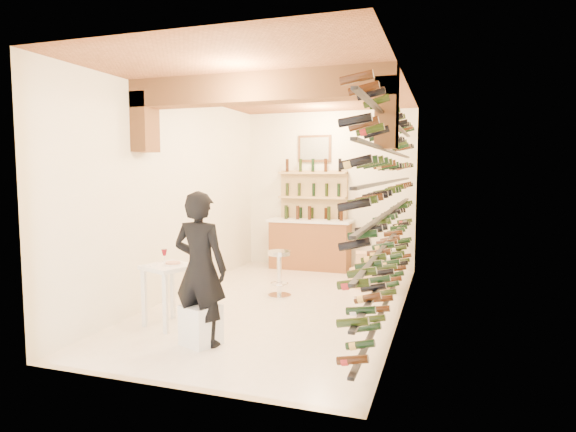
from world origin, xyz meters
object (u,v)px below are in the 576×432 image
object	(u,v)px
tasting_table	(169,276)
person	(200,269)
back_counter	(310,243)
crate_lower	(370,278)
chrome_barstool	(279,270)
wine_rack	(387,203)
white_stool	(201,325)

from	to	relation	value
tasting_table	person	world-z (taller)	person
back_counter	crate_lower	xyz separation A→B (m)	(1.42, -1.29, -0.36)
chrome_barstool	wine_rack	bearing A→B (deg)	-12.54
crate_lower	wine_rack	bearing A→B (deg)	-73.02
back_counter	tasting_table	bearing A→B (deg)	-100.29
white_stool	crate_lower	xyz separation A→B (m)	(1.45, 3.27, -0.06)
back_counter	tasting_table	distance (m)	4.15
white_stool	chrome_barstool	bearing A→B (deg)	86.02
tasting_table	chrome_barstool	world-z (taller)	tasting_table
wine_rack	white_stool	distance (m)	2.97
back_counter	chrome_barstool	size ratio (longest dim) A/B	2.32
back_counter	chrome_barstool	bearing A→B (deg)	-86.76
back_counter	chrome_barstool	xyz separation A→B (m)	(0.13, -2.27, -0.11)
wine_rack	crate_lower	bearing A→B (deg)	106.98
person	back_counter	bearing A→B (deg)	-88.86
tasting_table	white_stool	distance (m)	0.95
person	crate_lower	xyz separation A→B (m)	(1.45, 3.26, -0.71)
back_counter	chrome_barstool	world-z (taller)	back_counter
person	wine_rack	bearing A→B (deg)	-132.96
white_stool	crate_lower	bearing A→B (deg)	66.13
wine_rack	crate_lower	xyz separation A→B (m)	(-0.42, 1.36, -1.38)
tasting_table	person	xyz separation A→B (m)	(0.71, -0.47, 0.23)
white_stool	chrome_barstool	world-z (taller)	chrome_barstool
back_counter	white_stool	xyz separation A→B (m)	(-0.03, -4.55, -0.30)
tasting_table	white_stool	size ratio (longest dim) A/B	2.08
tasting_table	person	size ratio (longest dim) A/B	0.55
back_counter	chrome_barstool	distance (m)	2.28
wine_rack	back_counter	world-z (taller)	wine_rack
tasting_table	person	bearing A→B (deg)	-12.16
white_stool	chrome_barstool	size ratio (longest dim) A/B	0.63
wine_rack	crate_lower	size ratio (longest dim) A/B	10.01
back_counter	white_stool	world-z (taller)	back_counter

